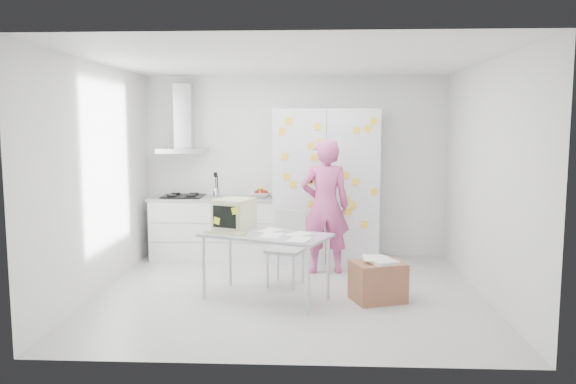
{
  "coord_description": "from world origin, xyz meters",
  "views": [
    {
      "loc": [
        0.29,
        -6.43,
        1.97
      ],
      "look_at": [
        -0.05,
        0.62,
        1.13
      ],
      "focal_mm": 35.0,
      "sensor_mm": 36.0,
      "label": 1
    }
  ],
  "objects_px": {
    "desk": "(245,223)",
    "chair": "(288,243)",
    "person": "(325,206)",
    "cardboard_box": "(378,281)"
  },
  "relations": [
    {
      "from": "cardboard_box",
      "to": "desk",
      "type": "bearing_deg",
      "value": 174.87
    },
    {
      "from": "person",
      "to": "desk",
      "type": "xyz_separation_m",
      "value": [
        -0.94,
        -1.06,
        -0.05
      ]
    },
    {
      "from": "person",
      "to": "desk",
      "type": "relative_size",
      "value": 1.15
    },
    {
      "from": "desk",
      "to": "chair",
      "type": "bearing_deg",
      "value": 68.33
    },
    {
      "from": "chair",
      "to": "cardboard_box",
      "type": "bearing_deg",
      "value": -12.03
    },
    {
      "from": "person",
      "to": "cardboard_box",
      "type": "relative_size",
      "value": 2.7
    },
    {
      "from": "desk",
      "to": "cardboard_box",
      "type": "height_order",
      "value": "desk"
    },
    {
      "from": "person",
      "to": "cardboard_box",
      "type": "height_order",
      "value": "person"
    },
    {
      "from": "desk",
      "to": "chair",
      "type": "relative_size",
      "value": 1.71
    },
    {
      "from": "cardboard_box",
      "to": "chair",
      "type": "bearing_deg",
      "value": 149.49
    }
  ]
}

